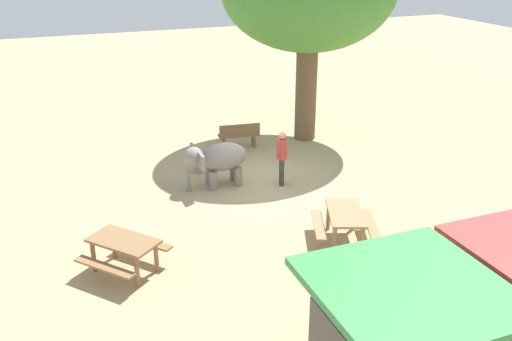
{
  "coord_description": "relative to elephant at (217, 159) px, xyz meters",
  "views": [
    {
      "loc": [
        5.78,
        14.19,
        6.76
      ],
      "look_at": [
        0.58,
        0.89,
        0.8
      ],
      "focal_mm": 39.49,
      "sensor_mm": 36.0,
      "label": 1
    }
  ],
  "objects": [
    {
      "name": "ground_plane",
      "position": [
        -1.35,
        0.22,
        -0.84
      ],
      "size": [
        60.0,
        60.0,
        0.0
      ],
      "primitive_type": "plane",
      "color": "tan"
    },
    {
      "name": "person_handler",
      "position": [
        -1.79,
        0.58,
        0.11
      ],
      "size": [
        0.32,
        0.48,
        1.62
      ],
      "rotation": [
        0.0,
        0.0,
        -0.35
      ],
      "color": "#3F3833",
      "rests_on": "ground_plane"
    },
    {
      "name": "feed_bucket",
      "position": [
        0.24,
        -1.22,
        -0.68
      ],
      "size": [
        0.36,
        0.36,
        0.32
      ],
      "primitive_type": "cylinder",
      "color": "gray",
      "rests_on": "ground_plane"
    },
    {
      "name": "picnic_table_near",
      "position": [
        3.25,
        3.6,
        -0.25
      ],
      "size": [
        2.1,
        2.1,
        0.78
      ],
      "rotation": [
        0.0,
        0.0,
        2.27
      ],
      "color": "olive",
      "rests_on": "ground_plane"
    },
    {
      "name": "wooden_bench",
      "position": [
        -1.68,
        -2.78,
        -0.37
      ],
      "size": [
        1.44,
        0.57,
        0.88
      ],
      "rotation": [
        0.0,
        0.0,
        3.02
      ],
      "color": "brown",
      "rests_on": "ground_plane"
    },
    {
      "name": "picnic_table_far",
      "position": [
        -1.84,
        4.18,
        -0.25
      ],
      "size": [
        1.93,
        1.94,
        0.78
      ],
      "rotation": [
        0.0,
        0.0,
        1.19
      ],
      "color": "#9E7A51",
      "rests_on": "ground_plane"
    },
    {
      "name": "elephant",
      "position": [
        0.0,
        0.0,
        0.0
      ],
      "size": [
        1.88,
        1.27,
        1.31
      ],
      "rotation": [
        0.0,
        0.0,
        0.02
      ],
      "color": "gray",
      "rests_on": "ground_plane"
    }
  ]
}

